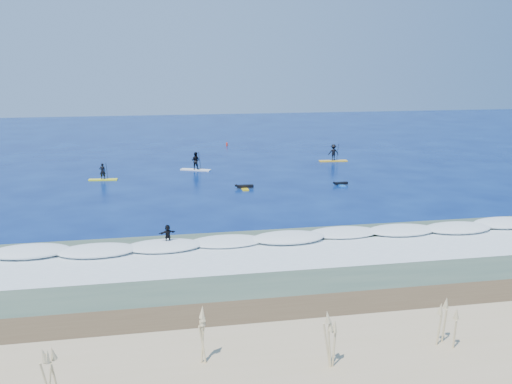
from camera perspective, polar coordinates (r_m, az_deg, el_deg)
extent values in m
plane|color=#04144C|center=(46.60, -0.98, -1.19)|extent=(160.00, 160.00, 0.00)
cube|color=tan|center=(22.29, 11.71, -18.13)|extent=(90.00, 7.00, 2.00)
cube|color=#4A3822|center=(26.83, 7.14, -12.31)|extent=(90.00, 5.00, 0.08)
cube|color=#394E3D|center=(33.48, 3.18, -6.96)|extent=(90.00, 13.00, 0.01)
cube|color=white|center=(37.16, 1.68, -4.91)|extent=(40.00, 6.00, 0.30)
cube|color=silver|center=(34.40, 2.77, -6.41)|extent=(34.00, 5.00, 0.02)
cube|color=yellow|center=(57.80, -15.05, 1.20)|extent=(2.80, 0.94, 0.09)
imported|color=black|center=(57.64, -15.09, 2.02)|extent=(0.61, 0.43, 1.58)
cylinder|color=black|center=(57.58, -14.69, 1.97)|extent=(0.10, 0.63, 1.84)
cube|color=black|center=(57.75, -14.64, 1.12)|extent=(0.11, 0.03, 0.28)
cube|color=white|center=(61.24, -6.05, 2.23)|extent=(3.28, 2.11, 0.11)
imported|color=black|center=(61.07, -6.07, 3.14)|extent=(1.12, 1.02, 1.86)
cylinder|color=black|center=(60.91, -5.64, 3.06)|extent=(0.36, 0.70, 2.17)
cube|color=black|center=(61.10, -5.62, 2.12)|extent=(0.13, 0.03, 0.32)
cube|color=yellow|center=(66.95, 7.72, 3.11)|extent=(3.35, 1.11, 0.11)
imported|color=black|center=(66.79, 7.75, 3.96)|extent=(1.28, 0.81, 1.89)
cylinder|color=black|center=(66.92, 8.16, 3.90)|extent=(0.11, 0.76, 2.20)
cube|color=black|center=(67.09, 8.13, 3.02)|extent=(0.13, 0.03, 0.33)
cube|color=gold|center=(52.12, -1.20, 0.40)|extent=(0.61, 2.18, 0.10)
cube|color=black|center=(52.09, -1.09, 0.59)|extent=(1.51, 0.41, 0.25)
sphere|color=black|center=(51.95, -2.01, 0.67)|extent=(0.25, 0.25, 0.25)
cube|color=blue|center=(54.07, 8.42, 0.71)|extent=(0.60, 1.89, 0.09)
cube|color=black|center=(54.07, 8.51, 0.87)|extent=(1.30, 0.41, 0.21)
sphere|color=black|center=(53.78, 7.80, 0.93)|extent=(0.21, 0.21, 0.21)
cube|color=white|center=(36.41, -8.79, -5.12)|extent=(1.82, 0.95, 0.09)
imported|color=black|center=(36.22, -8.83, -4.16)|extent=(1.15, 0.64, 1.18)
cylinder|color=red|center=(78.46, -2.93, 4.76)|extent=(0.25, 0.25, 0.40)
cone|color=red|center=(78.42, -2.94, 4.98)|extent=(0.18, 0.18, 0.19)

